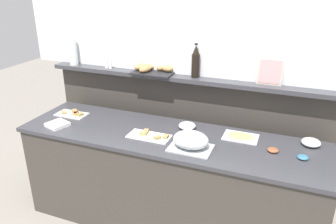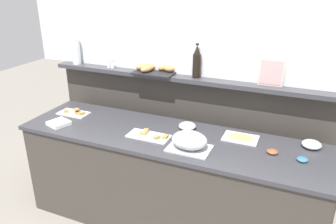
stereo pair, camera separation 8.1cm
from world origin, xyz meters
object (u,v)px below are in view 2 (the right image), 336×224
at_px(serving_cloche, 189,141).
at_px(condiment_bowl_dark, 272,152).
at_px(cold_cuts_platter, 241,138).
at_px(pepper_shaker, 112,64).
at_px(glass_bowl_large, 312,145).
at_px(salt_shaker, 109,64).
at_px(wine_bottle_dark, 197,62).
at_px(napkin_stack, 59,123).
at_px(bread_basket, 154,69).
at_px(glass_bowl_medium, 187,126).
at_px(framed_picture, 271,73).
at_px(condiment_bowl_red, 302,159).
at_px(sandwich_platter_side, 150,136).
at_px(sandwich_platter_front, 74,113).
at_px(water_carafe, 76,52).

distance_m(serving_cloche, condiment_bowl_dark, 0.65).
bearing_deg(cold_cuts_platter, condiment_bowl_dark, -28.91).
distance_m(serving_cloche, pepper_shaker, 1.29).
relative_size(glass_bowl_large, salt_shaker, 1.74).
bearing_deg(glass_bowl_large, wine_bottle_dark, 167.27).
distance_m(napkin_stack, bread_basket, 1.03).
distance_m(glass_bowl_medium, salt_shaker, 1.09).
bearing_deg(napkin_stack, wine_bottle_dark, 31.98).
bearing_deg(framed_picture, condiment_bowl_red, -55.61).
relative_size(condiment_bowl_dark, condiment_bowl_red, 1.04).
height_order(glass_bowl_medium, napkin_stack, glass_bowl_medium).
relative_size(sandwich_platter_side, glass_bowl_large, 2.42).
height_order(serving_cloche, salt_shaker, salt_shaker).
bearing_deg(salt_shaker, glass_bowl_large, -6.25).
xyz_separation_m(condiment_bowl_red, salt_shaker, (-1.95, 0.46, 0.42)).
bearing_deg(glass_bowl_large, bread_basket, 170.89).
xyz_separation_m(napkin_stack, bread_basket, (0.65, 0.68, 0.41)).
height_order(sandwich_platter_front, pepper_shaker, pepper_shaker).
height_order(condiment_bowl_red, salt_shaker, salt_shaker).
height_order(sandwich_platter_front, salt_shaker, salt_shaker).
xyz_separation_m(wine_bottle_dark, water_carafe, (-1.34, -0.02, -0.01)).
relative_size(sandwich_platter_front, napkin_stack, 1.80).
distance_m(glass_bowl_large, condiment_bowl_dark, 0.35).
height_order(glass_bowl_large, salt_shaker, salt_shaker).
relative_size(cold_cuts_platter, framed_picture, 1.26).
height_order(wine_bottle_dark, water_carafe, wine_bottle_dark).
distance_m(condiment_bowl_dark, framed_picture, 0.70).
distance_m(sandwich_platter_front, water_carafe, 0.68).
bearing_deg(serving_cloche, bread_basket, 133.40).
distance_m(sandwich_platter_front, napkin_stack, 0.27).
distance_m(sandwich_platter_front, pepper_shaker, 0.62).
bearing_deg(bread_basket, sandwich_platter_front, -149.04).
relative_size(salt_shaker, bread_basket, 0.21).
distance_m(glass_bowl_medium, condiment_bowl_dark, 0.77).
height_order(condiment_bowl_dark, framed_picture, framed_picture).
distance_m(sandwich_platter_side, sandwich_platter_front, 0.93).
bearing_deg(framed_picture, wine_bottle_dark, -178.43).
bearing_deg(condiment_bowl_red, sandwich_platter_front, 178.06).
relative_size(condiment_bowl_dark, framed_picture, 0.38).
xyz_separation_m(condiment_bowl_red, water_carafe, (-2.35, 0.46, 0.52)).
bearing_deg(sandwich_platter_side, wine_bottle_dark, 69.66).
relative_size(wine_bottle_dark, pepper_shaker, 3.63).
distance_m(glass_bowl_medium, water_carafe, 1.49).
xyz_separation_m(sandwich_platter_front, framed_picture, (1.79, 0.43, 0.50)).
bearing_deg(bread_basket, framed_picture, 0.90).
bearing_deg(wine_bottle_dark, bread_basket, 179.88).
height_order(condiment_bowl_dark, water_carafe, water_carafe).
bearing_deg(cold_cuts_platter, bread_basket, 162.26).
xyz_separation_m(wine_bottle_dark, salt_shaker, (-0.94, -0.02, -0.10)).
height_order(pepper_shaker, water_carafe, water_carafe).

